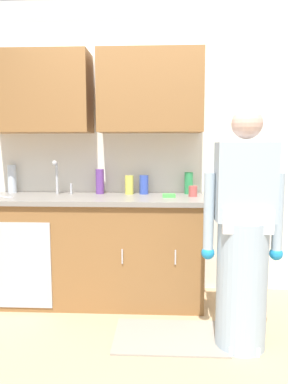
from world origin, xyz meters
name	(u,v)px	position (x,y,z in m)	size (l,w,h in m)	color
ground_plane	(154,341)	(0.00, 0.00, 0.00)	(9.00, 9.00, 0.00)	tan
kitchen_wall_with_uppers	(142,136)	(-0.14, 0.99, 1.48)	(4.80, 0.44, 2.70)	silver
counter_cabinet	(94,251)	(-0.55, 0.70, 0.45)	(1.90, 0.62, 0.90)	brown
countertop	(93,199)	(-0.55, 0.70, 0.92)	(1.96, 0.66, 0.04)	gray
sink	(57,198)	(-0.88, 0.71, 0.93)	(0.50, 0.36, 0.35)	#B7BABF
person_at_sink	(243,248)	(0.60, -0.02, 0.69)	(0.55, 0.34, 1.62)	white
floor_mat	(170,337)	(0.11, 0.05, 0.01)	(0.80, 0.50, 0.01)	gray
bottle_soap	(12,179)	(-1.37, 0.94, 1.07)	(0.08, 0.08, 0.26)	silver
bottle_dish_liquid	(144,185)	(-0.11, 0.89, 1.03)	(0.08, 0.08, 0.17)	#334CB2
bottle_water_short	(189,183)	(0.30, 0.91, 1.04)	(0.08, 0.08, 0.20)	#2D8C4C
bottle_water_tall	(129,185)	(-0.25, 0.87, 1.03)	(0.08, 0.08, 0.17)	#D8D14C
bottle_cleaner_spray	(100,181)	(-0.52, 0.89, 1.05)	(0.08, 0.08, 0.23)	#66388C
cup_by_sink	(193,191)	(0.32, 0.74, 0.99)	(0.08, 0.08, 0.09)	#B24C47
knife_on_counter	(4,197)	(-1.32, 0.63, 0.94)	(0.24, 0.02, 0.01)	silver
sponge	(169,196)	(0.11, 0.67, 0.96)	(0.11, 0.07, 0.03)	#4CBF4C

